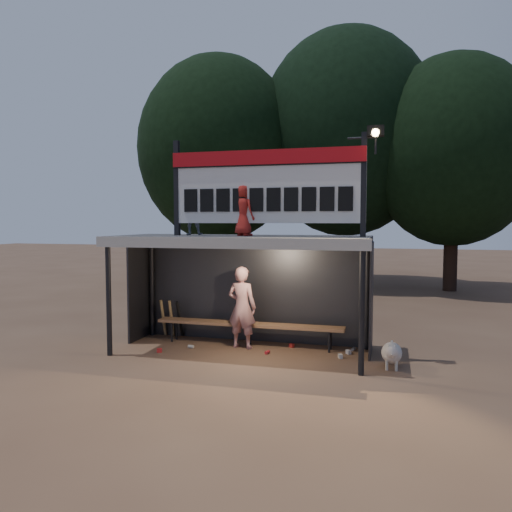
{
  "coord_description": "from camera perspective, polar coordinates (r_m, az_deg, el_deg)",
  "views": [
    {
      "loc": [
        2.86,
        -9.37,
        2.61
      ],
      "look_at": [
        0.2,
        0.4,
        1.9
      ],
      "focal_mm": 35.0,
      "sensor_mm": 36.0,
      "label": 1
    }
  ],
  "objects": [
    {
      "name": "child_a",
      "position": [
        10.34,
        -7.35,
        4.94
      ],
      "size": [
        0.53,
        0.46,
        0.93
      ],
      "primitive_type": "imported",
      "rotation": [
        0.0,
        0.0,
        3.43
      ],
      "color": "gray",
      "rests_on": "dugout_shelter"
    },
    {
      "name": "child_b",
      "position": [
        9.79,
        -1.41,
        5.23
      ],
      "size": [
        0.58,
        0.54,
        1.0
      ],
      "primitive_type": "imported",
      "rotation": [
        0.0,
        0.0,
        2.52
      ],
      "color": "#AA211A",
      "rests_on": "dugout_shelter"
    },
    {
      "name": "ground",
      "position": [
        10.14,
        -1.72,
        -10.91
      ],
      "size": [
        80.0,
        80.0,
        0.0
      ],
      "primitive_type": "plane",
      "color": "brown",
      "rests_on": "ground"
    },
    {
      "name": "litter",
      "position": [
        10.13,
        2.57,
        -10.71
      ],
      "size": [
        3.82,
        1.26,
        0.08
      ],
      "color": "red",
      "rests_on": "ground"
    },
    {
      "name": "tree_mid",
      "position": [
        21.25,
        10.29,
        13.57
      ],
      "size": [
        7.22,
        7.22,
        10.36
      ],
      "color": "black",
      "rests_on": "ground"
    },
    {
      "name": "tree_left",
      "position": [
        20.75,
        -4.32,
        12.04
      ],
      "size": [
        6.46,
        6.46,
        9.27
      ],
      "color": "black",
      "rests_on": "ground"
    },
    {
      "name": "tree_right",
      "position": [
        20.15,
        21.62,
        11.08
      ],
      "size": [
        6.08,
        6.08,
        8.72
      ],
      "color": "black",
      "rests_on": "ground"
    },
    {
      "name": "dugout_shelter",
      "position": [
        10.06,
        -1.33,
        -0.35
      ],
      "size": [
        5.1,
        2.08,
        2.32
      ],
      "color": "#37373A",
      "rests_on": "ground"
    },
    {
      "name": "scoreboard_assembly",
      "position": [
        9.66,
        1.42,
        8.25
      ],
      "size": [
        4.1,
        0.27,
        1.99
      ],
      "color": "black",
      "rests_on": "dugout_shelter"
    },
    {
      "name": "dog",
      "position": [
        9.31,
        15.25,
        -10.62
      ],
      "size": [
        0.36,
        0.81,
        0.49
      ],
      "color": "beige",
      "rests_on": "ground"
    },
    {
      "name": "bats",
      "position": [
        11.45,
        -9.65,
        -7.02
      ],
      "size": [
        0.48,
        0.33,
        0.84
      ],
      "color": "#997947",
      "rests_on": "ground"
    },
    {
      "name": "bench",
      "position": [
        10.55,
        -0.84,
        -7.9
      ],
      "size": [
        4.0,
        0.35,
        0.48
      ],
      "color": "#946846",
      "rests_on": "ground"
    },
    {
      "name": "player",
      "position": [
        10.29,
        -1.62,
        -5.86
      ],
      "size": [
        0.67,
        0.49,
        1.69
      ],
      "primitive_type": "imported",
      "rotation": [
        0.0,
        0.0,
        2.99
      ],
      "color": "silver",
      "rests_on": "ground"
    }
  ]
}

